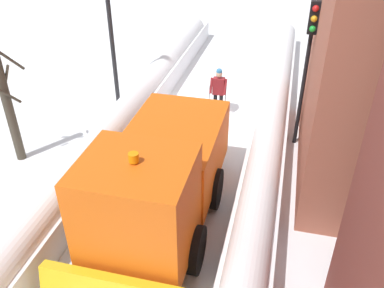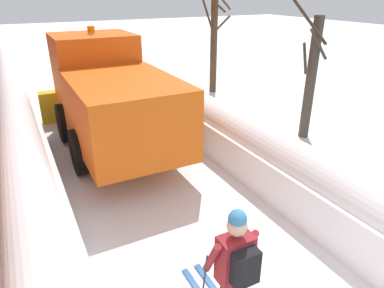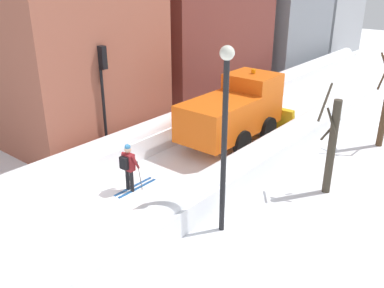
{
  "view_description": "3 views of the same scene",
  "coord_description": "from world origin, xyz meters",
  "px_view_note": "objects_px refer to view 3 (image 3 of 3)",
  "views": [
    {
      "loc": [
        -2.68,
        14.48,
        7.35
      ],
      "look_at": [
        -0.37,
        5.02,
        1.16
      ],
      "focal_mm": 38.41,
      "sensor_mm": 36.0,
      "label": 1
    },
    {
      "loc": [
        -2.29,
        -1.68,
        4.04
      ],
      "look_at": [
        0.04,
        2.78,
        1.79
      ],
      "focal_mm": 32.48,
      "sensor_mm": 36.0,
      "label": 2
    },
    {
      "loc": [
        9.76,
        -7.9,
        7.42
      ],
      "look_at": [
        0.62,
        3.22,
        1.33
      ],
      "focal_mm": 39.1,
      "sensor_mm": 36.0,
      "label": 3
    }
  ],
  "objects_px": {
    "traffic_light_pole": "(104,82)",
    "street_lamp": "(225,122)",
    "bare_tree_near": "(331,145)",
    "skier": "(129,165)",
    "plow_truck": "(235,110)"
  },
  "relations": [
    {
      "from": "plow_truck",
      "to": "skier",
      "type": "relative_size",
      "value": 3.31
    },
    {
      "from": "street_lamp",
      "to": "skier",
      "type": "bearing_deg",
      "value": -178.32
    },
    {
      "from": "plow_truck",
      "to": "street_lamp",
      "type": "height_order",
      "value": "street_lamp"
    },
    {
      "from": "skier",
      "to": "traffic_light_pole",
      "type": "xyz_separation_m",
      "value": [
        -2.88,
        1.5,
        2.24
      ]
    },
    {
      "from": "plow_truck",
      "to": "bare_tree_near",
      "type": "height_order",
      "value": "bare_tree_near"
    },
    {
      "from": "bare_tree_near",
      "to": "traffic_light_pole",
      "type": "bearing_deg",
      "value": -160.82
    },
    {
      "from": "bare_tree_near",
      "to": "skier",
      "type": "bearing_deg",
      "value": -141.13
    },
    {
      "from": "traffic_light_pole",
      "to": "bare_tree_near",
      "type": "distance_m",
      "value": 8.96
    },
    {
      "from": "street_lamp",
      "to": "traffic_light_pole",
      "type": "bearing_deg",
      "value": 168.57
    },
    {
      "from": "skier",
      "to": "traffic_light_pole",
      "type": "relative_size",
      "value": 0.39
    },
    {
      "from": "skier",
      "to": "street_lamp",
      "type": "relative_size",
      "value": 0.32
    },
    {
      "from": "traffic_light_pole",
      "to": "street_lamp",
      "type": "distance_m",
      "value": 6.99
    },
    {
      "from": "street_lamp",
      "to": "bare_tree_near",
      "type": "bearing_deg",
      "value": 70.71
    },
    {
      "from": "traffic_light_pole",
      "to": "street_lamp",
      "type": "height_order",
      "value": "street_lamp"
    },
    {
      "from": "traffic_light_pole",
      "to": "bare_tree_near",
      "type": "bearing_deg",
      "value": 19.18
    }
  ]
}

